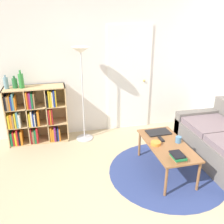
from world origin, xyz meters
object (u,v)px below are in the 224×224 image
at_px(laptop, 158,132).
at_px(cup, 178,140).
at_px(bookshelf, 34,116).
at_px(floor_lamp, 81,65).
at_px(bowl, 156,143).
at_px(bottle_left, 6,83).
at_px(coffee_table, 167,147).
at_px(bottle_middle, 15,83).
at_px(bottle_right, 21,81).

distance_m(laptop, cup, 0.38).
distance_m(bookshelf, floor_lamp, 1.23).
xyz_separation_m(bowl, bottle_left, (-2.07, 1.40, 0.63)).
height_order(cup, bottle_left, bottle_left).
xyz_separation_m(floor_lamp, coffee_table, (1.01, -1.30, -0.96)).
xyz_separation_m(floor_lamp, cup, (1.18, -1.29, -0.87)).
relative_size(bookshelf, bottle_left, 4.50).
height_order(coffee_table, cup, cup).
bearing_deg(bottle_middle, bottle_left, -179.00).
height_order(laptop, bottle_left, bottle_left).
bearing_deg(laptop, cup, -66.36).
bearing_deg(bowl, bottle_middle, 144.09).
bearing_deg(bottle_left, laptop, -25.36).
distance_m(laptop, bottle_right, 2.37).
distance_m(floor_lamp, bowl, 1.77).
bearing_deg(coffee_table, laptop, 87.06).
height_order(bookshelf, laptop, bookshelf).
bearing_deg(bottle_middle, floor_lamp, -6.74).
height_order(bookshelf, coffee_table, bookshelf).
xyz_separation_m(bookshelf, cup, (2.03, -1.41, 0.01)).
distance_m(coffee_table, bottle_right, 2.55).
xyz_separation_m(coffee_table, bottle_middle, (-2.10, 1.42, 0.69)).
distance_m(cup, bottle_middle, 2.75).
bearing_deg(bookshelf, bottle_right, -174.54).
xyz_separation_m(bookshelf, bowl, (1.70, -1.39, -0.01)).
bearing_deg(bowl, bottle_left, 145.94).
height_order(laptop, bowl, bowl).
height_order(coffee_table, laptop, laptop).
bearing_deg(bowl, floor_lamp, 123.54).
xyz_separation_m(floor_lamp, bottle_middle, (-1.09, 0.13, -0.27)).
bearing_deg(bottle_right, laptop, -27.48).
xyz_separation_m(bookshelf, floor_lamp, (0.85, -0.12, 0.88)).
distance_m(floor_lamp, bottle_middle, 1.14).
distance_m(floor_lamp, coffee_table, 1.90).
distance_m(coffee_table, laptop, 0.36).
height_order(bookshelf, bowl, bookshelf).
bearing_deg(bookshelf, floor_lamp, -7.96).
height_order(bookshelf, bottle_left, bottle_left).
bearing_deg(bookshelf, coffee_table, -37.24).
bearing_deg(bottle_left, floor_lamp, -5.90).
relative_size(floor_lamp, bowl, 11.62).
xyz_separation_m(bookshelf, bottle_middle, (-0.24, 0.01, 0.61)).
bearing_deg(bookshelf, laptop, -29.48).
relative_size(floor_lamp, coffee_table, 1.56).
relative_size(bowl, bottle_right, 0.48).
bearing_deg(bookshelf, cup, -34.78).
relative_size(cup, bottle_right, 0.31).
bearing_deg(bottle_middle, bookshelf, -2.49).
relative_size(bottle_middle, bottle_right, 0.69).
bearing_deg(floor_lamp, cup, -47.58).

